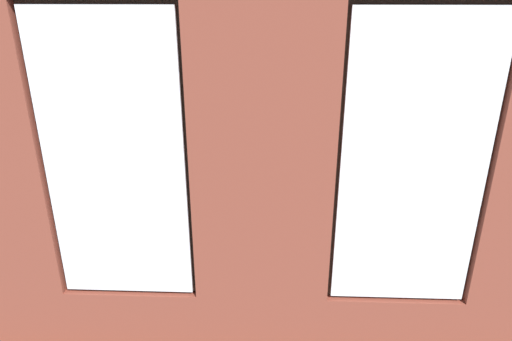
{
  "coord_description": "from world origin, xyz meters",
  "views": [
    {
      "loc": [
        -0.08,
        5.26,
        2.91
      ],
      "look_at": [
        0.12,
        0.4,
        0.93
      ],
      "focal_mm": 32.0,
      "sensor_mm": 36.0,
      "label": 1
    }
  ],
  "objects": [
    {
      "name": "ground_plane",
      "position": [
        0.0,
        0.0,
        -0.05
      ],
      "size": [
        6.68,
        5.44,
        0.1
      ],
      "primitive_type": "cube",
      "color": "brown"
    },
    {
      "name": "tv_flatscreen",
      "position": [
        2.69,
        0.49,
        0.91
      ],
      "size": [
        1.22,
        0.2,
        0.84
      ],
      "color": "black",
      "rests_on": "media_console"
    },
    {
      "name": "papasan_chair",
      "position": [
        0.01,
        -1.68,
        0.45
      ],
      "size": [
        1.13,
        1.13,
        0.7
      ],
      "color": "olive",
      "rests_on": "ground_plane"
    },
    {
      "name": "potted_plant_corner_near_left",
      "position": [
        -2.47,
        -1.72,
        0.84
      ],
      "size": [
        1.06,
        1.06,
        1.3
      ],
      "color": "beige",
      "rests_on": "ground_plane"
    },
    {
      "name": "couch_by_window",
      "position": [
        0.26,
        1.69,
        0.33
      ],
      "size": [
        2.08,
        0.87,
        0.8
      ],
      "color": "black",
      "rests_on": "ground_plane"
    },
    {
      "name": "coffee_table",
      "position": [
        0.41,
        -0.27,
        0.36
      ],
      "size": [
        1.47,
        0.73,
        0.41
      ],
      "color": "#A87547",
      "rests_on": "ground_plane"
    },
    {
      "name": "white_wall_right",
      "position": [
        2.99,
        0.2,
        1.59
      ],
      "size": [
        0.1,
        4.44,
        3.19
      ],
      "primitive_type": "cube",
      "color": "white",
      "rests_on": "ground_plane"
    },
    {
      "name": "brick_wall_with_windows",
      "position": [
        -0.0,
        2.34,
        1.56
      ],
      "size": [
        6.08,
        0.3,
        3.19
      ],
      "color": "brown",
      "rests_on": "ground_plane"
    },
    {
      "name": "potted_plant_mid_room_small",
      "position": [
        -1.05,
        -0.71,
        0.27
      ],
      "size": [
        0.21,
        0.21,
        0.4
      ],
      "color": "#47423D",
      "rests_on": "ground_plane"
    },
    {
      "name": "couch_left",
      "position": [
        -2.34,
        0.39,
        0.33
      ],
      "size": [
        1.03,
        1.94,
        0.8
      ],
      "rotation": [
        0.0,
        0.0,
        1.66
      ],
      "color": "black",
      "rests_on": "ground_plane"
    },
    {
      "name": "potted_plant_foreground_right",
      "position": [
        2.4,
        -1.69,
        0.9
      ],
      "size": [
        1.11,
        1.11,
        1.42
      ],
      "color": "#9E5638",
      "rests_on": "ground_plane"
    },
    {
      "name": "cup_ceramic",
      "position": [
        0.3,
        -0.16,
        0.46
      ],
      "size": [
        0.09,
        0.09,
        0.1
      ],
      "primitive_type": "cylinder",
      "color": "#4C4C51",
      "rests_on": "coffee_table"
    },
    {
      "name": "remote_silver",
      "position": [
        0.59,
        -0.36,
        0.42
      ],
      "size": [
        0.14,
        0.17,
        0.02
      ],
      "primitive_type": "cube",
      "rotation": [
        0.0,
        0.0,
        0.61
      ],
      "color": "#B2B2B7",
      "rests_on": "coffee_table"
    },
    {
      "name": "remote_black",
      "position": [
        0.0,
        -0.4,
        0.42
      ],
      "size": [
        0.18,
        0.11,
        0.02
      ],
      "primitive_type": "cube",
      "rotation": [
        0.0,
        0.0,
        5.09
      ],
      "color": "black",
      "rests_on": "coffee_table"
    },
    {
      "name": "media_console",
      "position": [
        2.69,
        0.49,
        0.25
      ],
      "size": [
        1.3,
        0.42,
        0.49
      ],
      "primitive_type": "cube",
      "color": "black",
      "rests_on": "ground_plane"
    },
    {
      "name": "table_plant_small",
      "position": [
        0.85,
        -0.16,
        0.56
      ],
      "size": [
        0.18,
        0.18,
        0.28
      ],
      "color": "gray",
      "rests_on": "coffee_table"
    },
    {
      "name": "candle_jar",
      "position": [
        0.41,
        -0.27,
        0.47
      ],
      "size": [
        0.08,
        0.08,
        0.12
      ],
      "primitive_type": "cylinder",
      "color": "#B7333D",
      "rests_on": "coffee_table"
    },
    {
      "name": "potted_plant_between_couches",
      "position": [
        -1.23,
        1.64,
        0.67
      ],
      "size": [
        0.67,
        0.67,
        1.03
      ],
      "color": "gray",
      "rests_on": "ground_plane"
    }
  ]
}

